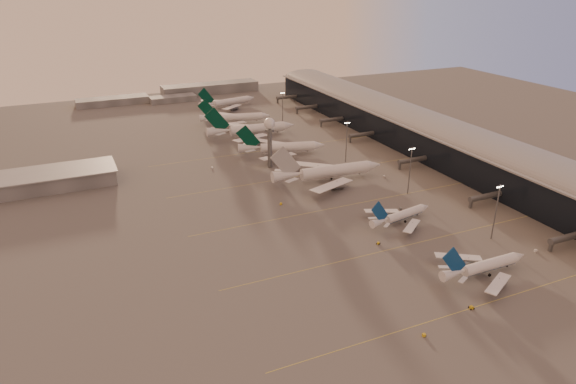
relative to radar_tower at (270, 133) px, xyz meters
name	(u,v)px	position (x,y,z in m)	size (l,w,h in m)	color
ground	(376,268)	(-5.00, -120.00, -20.95)	(700.00, 700.00, 0.00)	#545151
taxiway_markings	(365,201)	(25.00, -64.00, -20.94)	(180.00, 185.25, 0.02)	gold
terminal	(425,134)	(102.88, -9.91, -10.43)	(57.00, 362.00, 23.04)	black
hangar	(34,181)	(-125.00, 20.00, -16.63)	(82.00, 27.00, 8.50)	slate
radar_tower	(270,133)	(0.00, 0.00, 0.00)	(6.40, 6.40, 31.10)	#53555A
mast_a	(496,210)	(53.00, -120.00, -7.21)	(3.60, 0.56, 25.00)	#53555A
mast_b	(410,169)	(50.00, -65.00, -7.21)	(3.60, 0.56, 25.00)	#53555A
mast_c	(347,140)	(45.00, -10.00, -7.21)	(3.60, 0.56, 25.00)	#53555A
mast_d	(283,107)	(43.00, 80.00, -7.21)	(3.60, 0.56, 25.00)	#53555A
distant_horizon	(183,92)	(-2.38, 205.14, -17.06)	(165.00, 37.50, 9.00)	slate
narrowbody_near	(484,268)	(28.82, -140.64, -17.73)	(40.65, 32.49, 15.90)	silver
narrowbody_mid	(401,217)	(26.82, -91.13, -18.03)	(36.61, 28.97, 14.41)	silver
widebody_white	(328,174)	(20.98, -32.62, -17.00)	(64.81, 51.77, 22.79)	silver
greentail_a	(282,149)	(15.52, 18.06, -17.40)	(54.19, 43.22, 20.08)	silver
greentail_b	(252,131)	(11.57, 61.34, -16.89)	(63.33, 51.01, 22.99)	silver
greentail_c	(236,119)	(12.31, 98.52, -17.48)	(53.42, 42.71, 19.63)	silver
greentail_d	(228,103)	(22.70, 148.48, -17.48)	(53.16, 42.46, 19.62)	silver
gsv_truck_a	(425,333)	(-13.34, -160.36, -19.90)	(5.12, 1.99, 2.06)	gold
gsv_tug_near	(471,308)	(9.97, -155.26, -20.44)	(2.44, 3.65, 0.98)	gold
gsv_catering_a	(537,247)	(61.33, -136.15, -18.81)	(5.65, 3.66, 4.28)	silver
gsv_tug_mid	(378,243)	(6.20, -104.33, -20.48)	(3.45, 3.69, 0.91)	gold
gsv_truck_b	(401,207)	(35.34, -79.96, -19.79)	(5.88, 2.95, 2.27)	#5D6062
gsv_truck_c	(281,202)	(-14.95, -50.88, -19.86)	(4.78, 5.30, 2.13)	gold
gsv_catering_b	(385,174)	(51.82, -41.06, -18.80)	(5.48, 3.00, 4.30)	silver
gsv_truck_d	(212,167)	(-31.66, 11.97, -19.95)	(2.04, 4.95, 1.96)	silver
gsv_tug_hangar	(299,146)	(31.49, 27.56, -20.49)	(3.37, 2.34, 0.89)	gold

